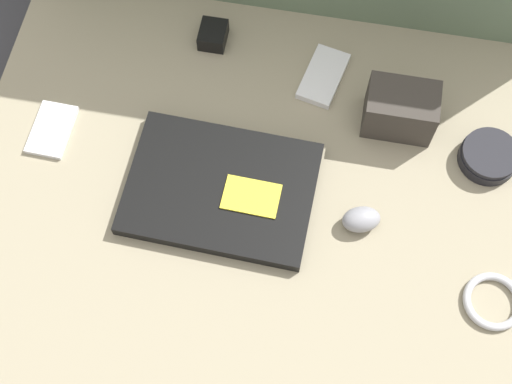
# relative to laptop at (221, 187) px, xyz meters

# --- Properties ---
(ground_plane) EXTENTS (8.00, 8.00, 0.00)m
(ground_plane) POSITION_rel_laptop_xyz_m (0.06, -0.00, -0.13)
(ground_plane) COLOR #38383D
(couch_seat) EXTENTS (0.97, 0.76, 0.12)m
(couch_seat) POSITION_rel_laptop_xyz_m (0.06, -0.00, -0.07)
(couch_seat) COLOR gray
(couch_seat) RESTS_ON ground_plane
(laptop) EXTENTS (0.31, 0.23, 0.03)m
(laptop) POSITION_rel_laptop_xyz_m (0.00, 0.00, 0.00)
(laptop) COLOR black
(laptop) RESTS_ON couch_seat
(computer_mouse) EXTENTS (0.07, 0.06, 0.04)m
(computer_mouse) POSITION_rel_laptop_xyz_m (0.23, -0.02, 0.01)
(computer_mouse) COLOR gray
(computer_mouse) RESTS_ON couch_seat
(speaker_puck) EXTENTS (0.10, 0.10, 0.03)m
(speaker_puck) POSITION_rel_laptop_xyz_m (0.42, 0.13, 0.00)
(speaker_puck) COLOR black
(speaker_puck) RESTS_ON couch_seat
(phone_silver) EXTENTS (0.07, 0.10, 0.01)m
(phone_silver) POSITION_rel_laptop_xyz_m (-0.31, 0.06, -0.01)
(phone_silver) COLOR silver
(phone_silver) RESTS_ON couch_seat
(phone_black) EXTENTS (0.08, 0.12, 0.01)m
(phone_black) POSITION_rel_laptop_xyz_m (0.13, 0.24, -0.00)
(phone_black) COLOR silver
(phone_black) RESTS_ON couch_seat
(camera_pouch) EXTENTS (0.12, 0.08, 0.08)m
(camera_pouch) POSITION_rel_laptop_xyz_m (0.27, 0.18, 0.03)
(camera_pouch) COLOR #38332D
(camera_pouch) RESTS_ON couch_seat
(charger_brick) EXTENTS (0.05, 0.06, 0.03)m
(charger_brick) POSITION_rel_laptop_xyz_m (-0.07, 0.29, 0.00)
(charger_brick) COLOR black
(charger_brick) RESTS_ON couch_seat
(cable_coil) EXTENTS (0.09, 0.09, 0.01)m
(cable_coil) POSITION_rel_laptop_xyz_m (0.44, -0.11, -0.01)
(cable_coil) COLOR #B2B2B7
(cable_coil) RESTS_ON couch_seat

